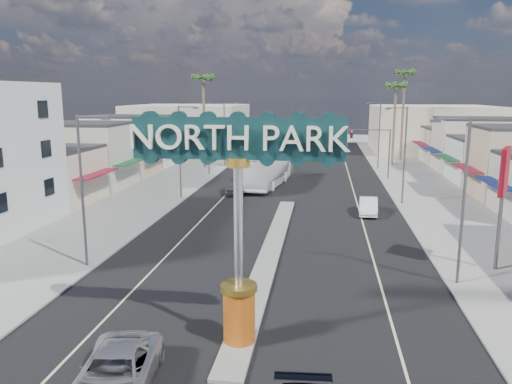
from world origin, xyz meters
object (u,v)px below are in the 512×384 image
(car_parked_left, at_px, (235,186))
(streetlight_r_mid, at_px, (403,150))
(car_parked_right, at_px, (368,206))
(city_bus, at_px, (268,169))
(traffic_signal_left, at_px, (223,142))
(traffic_signal_right, at_px, (374,144))
(streetlight_l_far, at_px, (226,130))
(palm_right_mid, at_px, (396,90))
(streetlight_r_far, at_px, (378,132))
(suv_left, at_px, (115,374))
(gateway_sign, at_px, (238,205))
(bank_pylon_sign, at_px, (504,178))
(streetlight_l_mid, at_px, (181,147))
(palm_right_far, at_px, (405,78))
(streetlight_r_near, at_px, (461,193))
(palm_left_far, at_px, (203,83))
(streetlight_l_near, at_px, (84,183))

(car_parked_left, bearing_deg, streetlight_r_mid, -17.04)
(streetlight_r_mid, height_order, car_parked_right, streetlight_r_mid)
(car_parked_left, height_order, city_bus, city_bus)
(traffic_signal_left, height_order, traffic_signal_right, same)
(city_bus, bearing_deg, car_parked_right, -43.10)
(streetlight_l_far, relative_size, palm_right_mid, 0.74)
(streetlight_r_far, xyz_separation_m, car_parked_right, (-3.27, -26.27, -4.36))
(traffic_signal_left, xyz_separation_m, suv_left, (5.56, -46.02, -3.51))
(streetlight_r_mid, relative_size, car_parked_left, 1.94)
(gateway_sign, bearing_deg, bank_pylon_sign, 38.29)
(streetlight_l_mid, xyz_separation_m, bank_pylon_sign, (23.77, -17.49, 0.43))
(streetlight_l_mid, bearing_deg, car_parked_left, 31.50)
(streetlight_r_mid, height_order, palm_right_far, palm_right_far)
(gateway_sign, distance_m, streetlight_l_mid, 29.91)
(gateway_sign, relative_size, palm_right_mid, 0.76)
(bank_pylon_sign, bearing_deg, suv_left, -114.93)
(car_parked_left, xyz_separation_m, city_bus, (2.77, 5.23, 1.07))
(streetlight_l_mid, distance_m, palm_right_far, 41.53)
(streetlight_r_mid, xyz_separation_m, streetlight_r_far, (0.00, 22.00, 0.00))
(streetlight_r_far, bearing_deg, palm_right_far, 65.45)
(streetlight_r_far, bearing_deg, palm_right_mid, 57.31)
(city_bus, bearing_deg, streetlight_r_near, -56.84)
(traffic_signal_left, height_order, car_parked_right, traffic_signal_left)
(traffic_signal_right, relative_size, city_bus, 0.45)
(gateway_sign, height_order, streetlight_r_far, gateway_sign)
(streetlight_r_far, distance_m, palm_right_mid, 7.30)
(palm_right_mid, xyz_separation_m, car_parked_left, (-18.70, -23.10, -9.81))
(streetlight_l_far, distance_m, streetlight_r_mid, 30.32)
(traffic_signal_right, relative_size, streetlight_r_mid, 0.67)
(palm_left_far, bearing_deg, car_parked_left, -66.88)
(gateway_sign, bearing_deg, palm_left_far, 105.15)
(streetlight_r_near, height_order, suv_left, streetlight_r_near)
(streetlight_l_near, xyz_separation_m, car_parked_right, (17.59, 15.73, -4.36))
(gateway_sign, height_order, palm_right_far, palm_right_far)
(palm_right_far, bearing_deg, suv_left, -106.22)
(traffic_signal_left, height_order, bank_pylon_sign, bank_pylon_sign)
(streetlight_l_near, relative_size, palm_left_far, 0.69)
(streetlight_r_near, height_order, streetlight_r_mid, same)
(traffic_signal_left, relative_size, traffic_signal_right, 1.00)
(streetlight_r_far, height_order, palm_right_mid, palm_right_mid)
(streetlight_l_near, xyz_separation_m, streetlight_r_mid, (20.87, 20.00, 0.00))
(palm_right_mid, height_order, palm_right_far, palm_right_far)
(traffic_signal_right, relative_size, palm_right_far, 0.43)
(streetlight_r_mid, bearing_deg, streetlight_r_far, 90.00)
(streetlight_r_far, bearing_deg, traffic_signal_right, -98.86)
(streetlight_r_near, xyz_separation_m, palm_right_mid, (2.57, 46.00, 5.54))
(suv_left, relative_size, car_parked_right, 1.27)
(traffic_signal_right, height_order, palm_right_far, palm_right_far)
(palm_right_mid, bearing_deg, palm_right_far, 71.57)
(palm_right_far, xyz_separation_m, suv_left, (-18.63, -64.02, -11.62))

